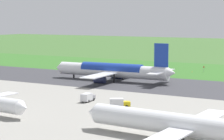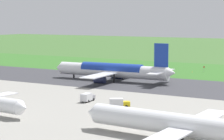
{
  "view_description": "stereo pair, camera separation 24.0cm",
  "coord_description": "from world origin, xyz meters",
  "px_view_note": "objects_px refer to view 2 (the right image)",
  "views": [
    {
      "loc": [
        -87.53,
        154.63,
        25.28
      ],
      "look_at": [
        0.96,
        0.0,
        4.5
      ],
      "focal_mm": 71.27,
      "sensor_mm": 36.0,
      "label": 1
    },
    {
      "loc": [
        -87.73,
        154.51,
        25.28
      ],
      "look_at": [
        0.96,
        0.0,
        4.5
      ],
      "focal_mm": 71.27,
      "sensor_mm": 36.0,
      "label": 2
    }
  ],
  "objects_px": {
    "service_truck_fuel": "(119,103)",
    "airliner_main": "(113,70)",
    "airliner_parked_near": "(183,125)",
    "traffic_cone_orange": "(192,72)",
    "no_stopping_sign": "(204,69)",
    "service_truck_baggage": "(87,97)"
  },
  "relations": [
    {
      "from": "airliner_main",
      "to": "no_stopping_sign",
      "type": "distance_m",
      "value": 52.56
    },
    {
      "from": "airliner_main",
      "to": "airliner_parked_near",
      "type": "xyz_separation_m",
      "value": [
        -56.95,
        70.73,
        -0.56
      ]
    },
    {
      "from": "no_stopping_sign",
      "to": "traffic_cone_orange",
      "type": "height_order",
      "value": "no_stopping_sign"
    },
    {
      "from": "airliner_parked_near",
      "to": "airliner_main",
      "type": "bearing_deg",
      "value": -51.16
    },
    {
      "from": "no_stopping_sign",
      "to": "airliner_main",
      "type": "bearing_deg",
      "value": 64.76
    },
    {
      "from": "airliner_parked_near",
      "to": "traffic_cone_orange",
      "type": "distance_m",
      "value": 121.11
    },
    {
      "from": "service_truck_fuel",
      "to": "airliner_main",
      "type": "bearing_deg",
      "value": -58.45
    },
    {
      "from": "service_truck_baggage",
      "to": "airliner_parked_near",
      "type": "bearing_deg",
      "value": 145.95
    },
    {
      "from": "no_stopping_sign",
      "to": "service_truck_fuel",
      "type": "bearing_deg",
      "value": 93.51
    },
    {
      "from": "service_truck_baggage",
      "to": "no_stopping_sign",
      "type": "distance_m",
      "value": 90.45
    },
    {
      "from": "service_truck_baggage",
      "to": "service_truck_fuel",
      "type": "height_order",
      "value": "same"
    },
    {
      "from": "airliner_parked_near",
      "to": "no_stopping_sign",
      "type": "relative_size",
      "value": 17.26
    },
    {
      "from": "service_truck_fuel",
      "to": "traffic_cone_orange",
      "type": "relative_size",
      "value": 11.07
    },
    {
      "from": "airliner_parked_near",
      "to": "no_stopping_sign",
      "type": "bearing_deg",
      "value": -73.7
    },
    {
      "from": "airliner_parked_near",
      "to": "service_truck_fuel",
      "type": "bearing_deg",
      "value": -40.87
    },
    {
      "from": "service_truck_baggage",
      "to": "no_stopping_sign",
      "type": "bearing_deg",
      "value": -94.38
    },
    {
      "from": "airliner_parked_near",
      "to": "traffic_cone_orange",
      "type": "height_order",
      "value": "airliner_parked_near"
    },
    {
      "from": "airliner_main",
      "to": "traffic_cone_orange",
      "type": "distance_m",
      "value": 47.51
    },
    {
      "from": "airliner_parked_near",
      "to": "no_stopping_sign",
      "type": "xyz_separation_m",
      "value": [
        34.57,
        -118.21,
        -2.16
      ]
    },
    {
      "from": "airliner_parked_near",
      "to": "no_stopping_sign",
      "type": "distance_m",
      "value": 123.18
    },
    {
      "from": "airliner_parked_near",
      "to": "service_truck_baggage",
      "type": "relative_size",
      "value": 7.98
    },
    {
      "from": "service_truck_baggage",
      "to": "service_truck_fuel",
      "type": "xyz_separation_m",
      "value": [
        -12.62,
        3.05,
        0.0
      ]
    }
  ]
}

